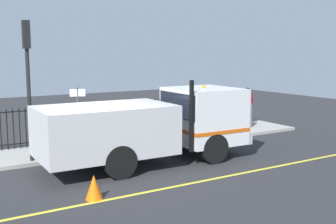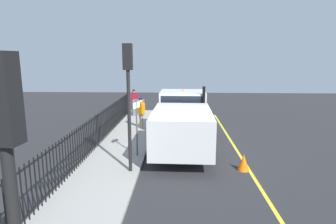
# 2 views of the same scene
# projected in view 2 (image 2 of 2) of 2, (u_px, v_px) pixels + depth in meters

# --- Properties ---
(ground_plane) EXTENTS (44.66, 44.66, 0.00)m
(ground_plane) POSITION_uv_depth(u_px,v_px,m) (184.00, 160.00, 11.20)
(ground_plane) COLOR #2B2B2D
(ground_plane) RESTS_ON ground
(sidewalk_slab) EXTENTS (2.41, 20.30, 0.12)m
(sidewalk_slab) POSITION_uv_depth(u_px,v_px,m) (115.00, 157.00, 11.30)
(sidewalk_slab) COLOR #A3A099
(sidewalk_slab) RESTS_ON ground
(lane_marking) EXTENTS (0.12, 18.27, 0.01)m
(lane_marking) POSITION_uv_depth(u_px,v_px,m) (243.00, 160.00, 11.11)
(lane_marking) COLOR yellow
(lane_marking) RESTS_ON ground
(work_truck) EXTENTS (2.47, 6.83, 2.68)m
(work_truck) POSITION_uv_depth(u_px,v_px,m) (182.00, 117.00, 12.97)
(work_truck) COLOR white
(work_truck) RESTS_ON ground
(worker_standing) EXTENTS (0.50, 0.51, 1.75)m
(worker_standing) POSITION_uv_depth(u_px,v_px,m) (141.00, 109.00, 15.61)
(worker_standing) COLOR orange
(worker_standing) RESTS_ON sidewalk_slab
(pedestrian_distant) EXTENTS (0.64, 0.23, 1.74)m
(pedestrian_distant) POSITION_uv_depth(u_px,v_px,m) (134.00, 99.00, 19.84)
(pedestrian_distant) COLOR maroon
(pedestrian_distant) RESTS_ON sidewalk_slab
(iron_fence) EXTENTS (0.04, 17.29, 1.44)m
(iron_fence) POSITION_uv_depth(u_px,v_px,m) (88.00, 138.00, 11.19)
(iron_fence) COLOR black
(iron_fence) RESTS_ON sidewalk_slab
(traffic_light_near) EXTENTS (0.31, 0.23, 4.35)m
(traffic_light_near) POSITION_uv_depth(u_px,v_px,m) (128.00, 83.00, 9.23)
(traffic_light_near) COLOR black
(traffic_light_near) RESTS_ON sidewalk_slab
(traffic_light_mid) EXTENTS (0.32, 0.24, 3.94)m
(traffic_light_mid) POSITION_uv_depth(u_px,v_px,m) (9.00, 174.00, 2.65)
(traffic_light_mid) COLOR black
(traffic_light_mid) RESTS_ON sidewalk_slab
(utility_cabinet) EXTENTS (0.76, 0.49, 1.09)m
(utility_cabinet) POSITION_uv_depth(u_px,v_px,m) (139.00, 108.00, 19.25)
(utility_cabinet) COLOR slate
(utility_cabinet) RESTS_ON sidewalk_slab
(traffic_cone) EXTENTS (0.42, 0.42, 0.60)m
(traffic_cone) POSITION_uv_depth(u_px,v_px,m) (244.00, 162.00, 10.09)
(traffic_cone) COLOR orange
(traffic_cone) RESTS_ON ground
(street_sign) EXTENTS (0.21, 0.48, 2.27)m
(street_sign) POSITION_uv_depth(u_px,v_px,m) (137.00, 121.00, 11.07)
(street_sign) COLOR #4C4C4C
(street_sign) RESTS_ON sidewalk_slab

